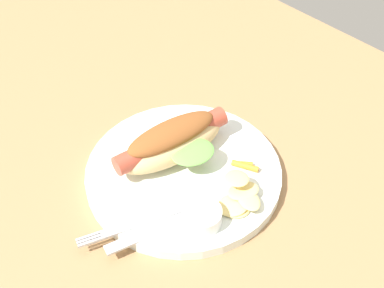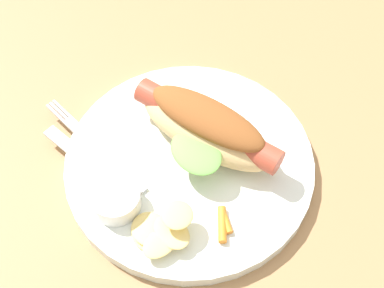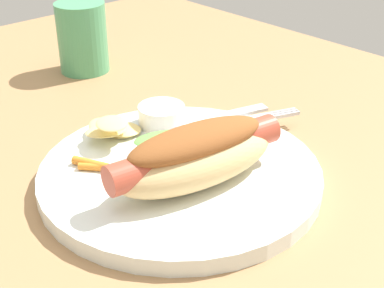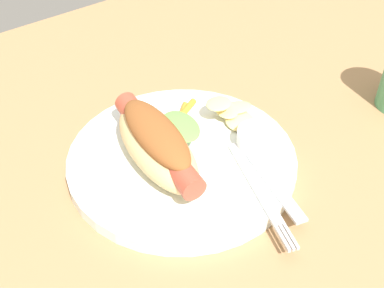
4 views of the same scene
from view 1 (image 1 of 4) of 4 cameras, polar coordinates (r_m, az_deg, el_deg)
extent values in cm
cube|color=#9E754C|center=(78.16, -1.94, -3.05)|extent=(120.00, 90.00, 1.80)
cylinder|color=white|center=(75.92, -0.78, -2.99)|extent=(26.65, 26.65, 1.60)
ellipsoid|color=#DBB77A|center=(75.38, -2.10, -0.02)|extent=(8.54, 16.58, 4.60)
cylinder|color=#B24733|center=(74.81, -2.11, 0.41)|extent=(5.39, 17.32, 2.72)
ellipsoid|color=brown|center=(73.95, -2.14, 1.08)|extent=(6.66, 14.00, 2.53)
ellipsoid|color=#6BB74C|center=(73.04, 0.04, -0.82)|extent=(6.44, 7.26, 1.31)
cylinder|color=white|center=(68.82, 1.01, -7.46)|extent=(5.02, 5.02, 2.21)
cube|color=silver|center=(69.96, -4.13, -7.62)|extent=(5.71, 12.42, 0.40)
cube|color=silver|center=(69.31, -10.56, -9.33)|extent=(1.43, 3.10, 0.40)
cube|color=silver|center=(69.05, -10.46, -9.61)|extent=(1.43, 3.10, 0.40)
cube|color=silver|center=(68.78, -10.36, -9.90)|extent=(1.43, 3.10, 0.40)
cube|color=silver|center=(68.95, -3.60, -8.73)|extent=(5.18, 13.48, 0.36)
ellipsoid|color=#E6CD7A|center=(70.96, 4.45, -6.53)|extent=(5.12, 4.98, 0.50)
ellipsoid|color=#E6CD7A|center=(70.81, 4.24, -6.27)|extent=(5.14, 5.33, 0.92)
ellipsoid|color=#E6CD7A|center=(70.83, 5.83, -5.72)|extent=(4.62, 3.91, 0.66)
ellipsoid|color=#E6CD7A|center=(71.49, 5.28, -4.82)|extent=(4.37, 5.01, 0.64)
ellipsoid|color=#E6CD7A|center=(70.99, 4.62, -3.54)|extent=(3.37, 3.20, 0.82)
cylinder|color=orange|center=(75.46, 5.48, -2.27)|extent=(3.76, 2.31, 0.83)
cylinder|color=orange|center=(75.80, 5.22, -2.03)|extent=(2.57, 2.34, 0.70)
camera|label=2|loc=(0.49, 42.40, 29.67)|focal=52.51mm
camera|label=3|loc=(0.99, -2.30, 28.73)|focal=52.27mm
camera|label=4|loc=(0.65, -43.79, 17.28)|focal=45.34mm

